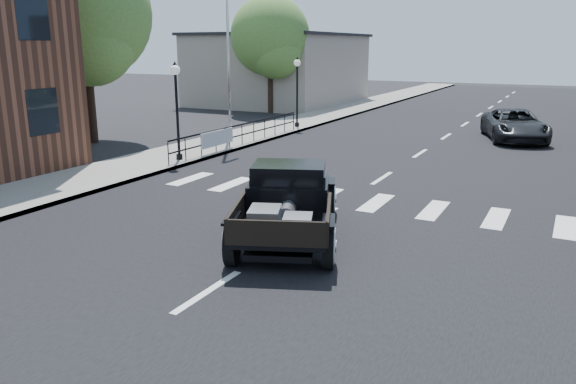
% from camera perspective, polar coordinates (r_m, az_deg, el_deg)
% --- Properties ---
extents(ground, '(120.00, 120.00, 0.00)m').
position_cam_1_polar(ground, '(12.68, -0.31, -5.12)').
color(ground, black).
rests_on(ground, ground).
extents(road, '(14.00, 80.00, 0.02)m').
position_cam_1_polar(road, '(26.52, 14.87, 4.85)').
color(road, black).
rests_on(road, ground).
extents(road_markings, '(12.00, 60.00, 0.06)m').
position_cam_1_polar(road_markings, '(21.74, 11.96, 2.93)').
color(road_markings, silver).
rests_on(road_markings, ground).
extents(sidewalk_left, '(3.00, 80.00, 0.15)m').
position_cam_1_polar(sidewalk_left, '(29.47, -1.53, 6.40)').
color(sidewalk_left, gray).
rests_on(sidewalk_left, ground).
extents(low_building_left, '(10.00, 12.00, 5.00)m').
position_cam_1_polar(low_building_left, '(43.74, -0.85, 12.27)').
color(low_building_left, gray).
rests_on(low_building_left, ground).
extents(railing, '(0.08, 10.00, 1.00)m').
position_cam_1_polar(railing, '(24.52, -4.70, 6.04)').
color(railing, black).
rests_on(railing, sidewalk_left).
extents(banner, '(0.04, 2.20, 0.60)m').
position_cam_1_polar(banner, '(22.85, -7.16, 4.84)').
color(banner, silver).
rests_on(banner, sidewalk_left).
extents(lamp_post_b, '(0.36, 0.36, 3.60)m').
position_cam_1_polar(lamp_post_b, '(21.27, -11.20, 8.04)').
color(lamp_post_b, black).
rests_on(lamp_post_b, sidewalk_left).
extents(lamp_post_c, '(0.36, 0.36, 3.60)m').
position_cam_1_polar(lamp_post_c, '(29.74, 0.93, 10.11)').
color(lamp_post_c, black).
rests_on(lamp_post_c, sidewalk_left).
extents(big_tree_near, '(5.86, 5.86, 8.60)m').
position_cam_1_polar(big_tree_near, '(26.95, -19.82, 13.82)').
color(big_tree_near, '#497030').
rests_on(big_tree_near, ground).
extents(big_tree_far, '(5.07, 5.07, 7.45)m').
position_cam_1_polar(big_tree_far, '(37.24, -1.81, 13.74)').
color(big_tree_far, '#497030').
rests_on(big_tree_far, ground).
extents(hotrod_pickup, '(4.03, 5.52, 1.74)m').
position_cam_1_polar(hotrod_pickup, '(12.69, 0.00, -0.98)').
color(hotrod_pickup, black).
rests_on(hotrod_pickup, ground).
extents(second_car, '(3.81, 5.62, 1.43)m').
position_cam_1_polar(second_car, '(28.31, 22.04, 6.31)').
color(second_car, black).
rests_on(second_car, ground).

